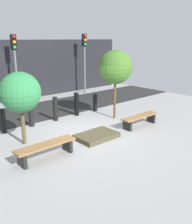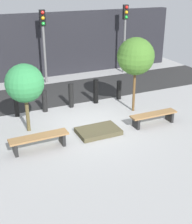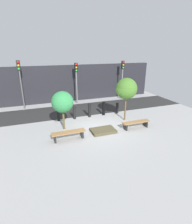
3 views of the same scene
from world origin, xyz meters
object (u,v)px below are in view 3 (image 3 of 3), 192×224
bollard_right (104,108)px  traffic_light_west (20,76)px  bench_right (136,123)px  bollard_far_left (58,115)px  tree_behind_left_bench (62,102)px  traffic_light_mid_east (123,73)px  bollard_center (89,110)px  planter_bed (103,131)px  traffic_light_mid_west (76,76)px  bench_left (69,134)px  tree_behind_right_bench (126,89)px  bollard_left (74,113)px  bollard_far_right (117,108)px

bollard_right → traffic_light_west: 7.27m
bench_right → bollard_far_left: 5.39m
tree_behind_left_bench → traffic_light_mid_east: 8.66m
bollard_center → traffic_light_mid_east: 6.33m
bench_right → planter_bed: bearing=175.5°
bench_right → traffic_light_mid_west: size_ratio=0.50×
bench_left → tree_behind_right_bench: tree_behind_right_bench is taller
bollard_left → traffic_light_mid_west: size_ratio=0.25×
bollard_far_right → traffic_light_west: bearing=151.9°
traffic_light_west → bollard_left: bearing=-46.7°
bench_right → traffic_light_mid_west: bearing=109.0°
bench_left → bollard_left: 3.11m
tree_behind_right_bench → bollard_far_right: 2.38m
tree_behind_left_bench → tree_behind_right_bench: size_ratio=0.82×
planter_bed → bollard_far_left: 3.61m
bollard_left → traffic_light_mid_east: 7.25m
bollard_left → bollard_right: bearing=0.0°
bollard_far_left → bollard_center: (2.32, 0.00, 0.05)m
tree_behind_left_bench → bollard_left: bearing=54.6°
bollard_far_right → traffic_light_mid_east: 4.92m
traffic_light_west → bench_left: bearing=-69.6°
planter_bed → traffic_light_mid_west: size_ratio=0.40×
bollard_center → traffic_light_mid_east: size_ratio=0.28×
bench_right → traffic_light_mid_west: 7.36m
bench_left → bench_right: 4.41m
bench_right → bollard_left: (-3.36, 2.93, 0.13)m
tree_behind_left_bench → bollard_far_left: size_ratio=2.59×
planter_bed → tree_behind_right_bench: (2.20, 1.27, 2.21)m
bench_right → bollard_far_left: (-4.53, 2.93, 0.15)m
tree_behind_left_bench → traffic_light_west: 5.83m
tree_behind_left_bench → tree_behind_right_bench: bearing=0.0°
tree_behind_right_bench → bollard_left: size_ratio=3.29×
planter_bed → traffic_light_mid_west: (0.00, 6.46, 2.47)m
bollard_right → traffic_light_west: (-5.84, 3.73, 2.22)m
bollard_far_right → traffic_light_west: (-7.00, 3.73, 2.33)m
bollard_far_left → traffic_light_mid_east: size_ratio=0.25×
tree_behind_left_bench → bollard_center: bearing=33.6°
tree_behind_left_bench → bench_right: bearing=-18.4°
bench_left → bollard_far_left: bearing=91.7°
bollard_far_right → traffic_light_west: traffic_light_west is taller
bollard_center → tree_behind_right_bench: bearing=-33.6°
bench_left → traffic_light_mid_east: traffic_light_mid_east is taller
tree_behind_right_bench → traffic_light_mid_east: bearing=64.6°
bench_left → bollard_far_right: 5.39m
bench_left → traffic_light_mid_west: size_ratio=0.52×
tree_behind_right_bench → planter_bed: bearing=-150.1°
bollard_far_right → tree_behind_left_bench: bearing=-162.1°
bollard_far_right → tree_behind_right_bench: bearing=-94.6°
traffic_light_west → traffic_light_mid_west: traffic_light_west is taller
bollard_far_left → bollard_far_right: (4.64, 0.00, -0.05)m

